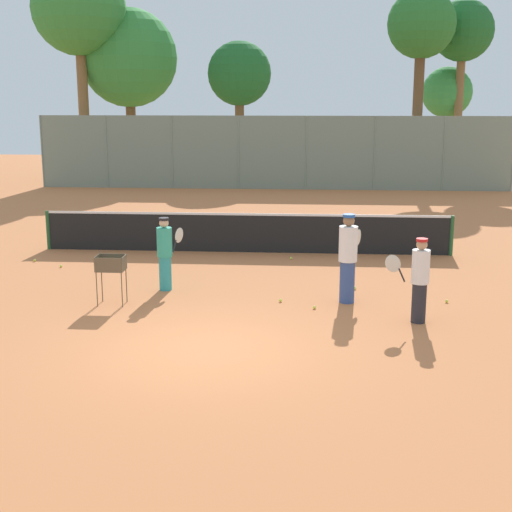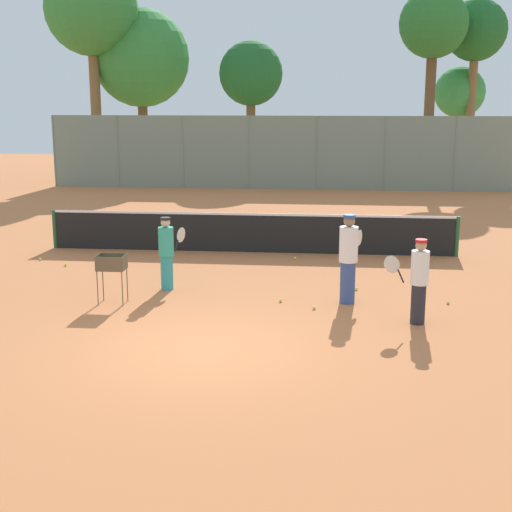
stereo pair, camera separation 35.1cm
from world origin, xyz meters
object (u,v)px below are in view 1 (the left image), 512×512
at_px(tennis_net, 246,232).
at_px(parked_car, 291,165).
at_px(player_white_outfit, 419,279).
at_px(player_red_cap, 348,257).
at_px(ball_cart, 111,267).
at_px(player_yellow_shirt, 165,253).

relative_size(tennis_net, parked_car, 2.63).
distance_m(player_white_outfit, parked_car, 24.47).
xyz_separation_m(player_red_cap, ball_cart, (-4.75, -0.51, -0.17)).
bearing_deg(tennis_net, player_white_outfit, -57.58).
height_order(player_red_cap, parked_car, player_red_cap).
height_order(tennis_net, player_red_cap, player_red_cap).
relative_size(tennis_net, player_yellow_shirt, 6.92).
relative_size(tennis_net, player_white_outfit, 6.92).
distance_m(player_red_cap, ball_cart, 4.78).
bearing_deg(ball_cart, parked_car, 82.75).
bearing_deg(ball_cart, player_white_outfit, -6.99).
bearing_deg(player_red_cap, player_white_outfit, -110.05).
distance_m(player_white_outfit, player_yellow_shirt, 5.49).
xyz_separation_m(ball_cart, parked_car, (2.99, 23.55, -0.11)).
height_order(player_yellow_shirt, parked_car, parked_car).
xyz_separation_m(tennis_net, ball_cart, (-2.25, -5.16, 0.22)).
relative_size(player_white_outfit, parked_car, 0.38).
distance_m(ball_cart, parked_car, 23.74).
bearing_deg(parked_car, ball_cart, -97.25).
distance_m(tennis_net, player_white_outfit, 6.99).
bearing_deg(player_red_cap, ball_cart, 121.14).
xyz_separation_m(player_white_outfit, ball_cart, (-6.00, 0.74, -0.05)).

